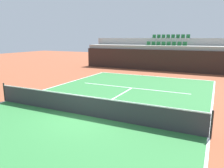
{
  "coord_description": "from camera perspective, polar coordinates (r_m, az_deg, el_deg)",
  "views": [
    {
      "loc": [
        5.46,
        -8.24,
        3.64
      ],
      "look_at": [
        0.49,
        2.0,
        1.2
      ],
      "focal_mm": 34.74,
      "sensor_mm": 36.0,
      "label": 1
    }
  ],
  "objects": [
    {
      "name": "ground_plane",
      "position": [
        10.53,
        -7.25,
        -8.22
      ],
      "size": [
        80.0,
        80.0,
        0.0
      ],
      "primitive_type": "plane",
      "color": "brown"
    },
    {
      "name": "service_line_far",
      "position": [
        16.04,
        5.29,
        -1.03
      ],
      "size": [
        8.26,
        0.1,
        0.0
      ],
      "primitive_type": "cube",
      "color": "white",
      "rests_on": "court_surface"
    },
    {
      "name": "tennis_net",
      "position": [
        10.37,
        -7.33,
        -5.58
      ],
      "size": [
        11.08,
        0.08,
        1.07
      ],
      "color": "black",
      "rests_on": "court_surface"
    },
    {
      "name": "seating_row_upper",
      "position": [
        28.39,
        15.13,
        11.85
      ],
      "size": [
        4.59,
        0.44,
        0.44
      ],
      "color": "#1E6633",
      "rests_on": "stands_tier_upper"
    },
    {
      "name": "seating_row_lower",
      "position": [
        26.05,
        14.0,
        10.09
      ],
      "size": [
        4.59,
        0.44,
        0.44
      ],
      "color": "#1E6633",
      "rests_on": "stands_tier_lower"
    },
    {
      "name": "stands_tier_upper",
      "position": [
        28.36,
        14.88,
        7.97
      ],
      "size": [
        19.04,
        2.4,
        3.6
      ],
      "primitive_type": "cube",
      "color": "#9E9E99",
      "rests_on": "ground_plane"
    },
    {
      "name": "stands_tier_lower",
      "position": [
        26.05,
        13.79,
        6.77
      ],
      "size": [
        19.04,
        2.4,
        2.77
      ],
      "primitive_type": "cube",
      "color": "#9E9E99",
      "rests_on": "ground_plane"
    },
    {
      "name": "court_surface",
      "position": [
        10.53,
        -7.25,
        -8.19
      ],
      "size": [
        11.0,
        24.0,
        0.01
      ],
      "primitive_type": "cube",
      "color": "#2D7238",
      "rests_on": "ground_plane"
    },
    {
      "name": "sideline_right",
      "position": [
        9.0,
        24.13,
        -12.78
      ],
      "size": [
        0.1,
        24.0,
        0.0
      ],
      "primitive_type": "cube",
      "color": "white",
      "rests_on": "court_surface"
    },
    {
      "name": "centre_service_line",
      "position": [
        13.18,
        0.36,
        -3.88
      ],
      "size": [
        0.1,
        6.4,
        0.0
      ],
      "primitive_type": "cube",
      "color": "white",
      "rests_on": "court_surface"
    },
    {
      "name": "sideline_left",
      "position": [
        14.14,
        -26.15,
        -4.04
      ],
      "size": [
        0.1,
        24.0,
        0.0
      ],
      "primitive_type": "cube",
      "color": "white",
      "rests_on": "court_surface"
    },
    {
      "name": "baseline_far",
      "position": [
        21.22,
        10.6,
        2.04
      ],
      "size": [
        11.0,
        0.1,
        0.0
      ],
      "primitive_type": "cube",
      "color": "white",
      "rests_on": "court_surface"
    },
    {
      "name": "back_wall",
      "position": [
        24.75,
        13.09,
        6.04
      ],
      "size": [
        19.04,
        0.3,
        2.33
      ],
      "primitive_type": "cube",
      "color": "black",
      "rests_on": "ground_plane"
    }
  ]
}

